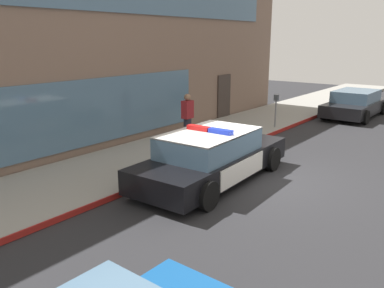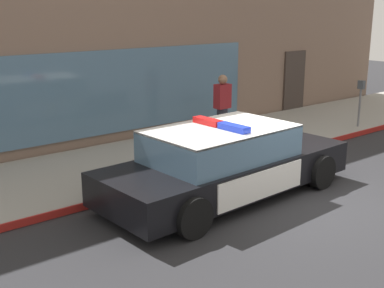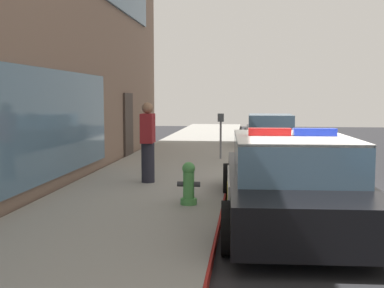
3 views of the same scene
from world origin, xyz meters
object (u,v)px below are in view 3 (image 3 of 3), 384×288
at_px(police_cruiser, 290,179).
at_px(parking_meter, 221,127).
at_px(car_down_street, 270,131).
at_px(fire_hydrant, 189,184).
at_px(pedestrian_on_sidewalk, 148,142).

relative_size(police_cruiser, parking_meter, 3.92).
bearing_deg(parking_meter, car_down_street, -18.42).
distance_m(fire_hydrant, parking_meter, 6.20).
height_order(pedestrian_on_sidewalk, parking_meter, pedestrian_on_sidewalk).
bearing_deg(police_cruiser, car_down_street, -3.68).
distance_m(pedestrian_on_sidewalk, parking_meter, 4.36).
relative_size(fire_hydrant, parking_meter, 0.54).
xyz_separation_m(car_down_street, parking_meter, (-5.11, 1.70, 0.45)).
height_order(car_down_street, parking_meter, parking_meter).
distance_m(police_cruiser, car_down_street, 11.69).
distance_m(police_cruiser, fire_hydrant, 1.71).
xyz_separation_m(car_down_street, pedestrian_on_sidewalk, (-9.26, 3.03, 0.38)).
height_order(police_cruiser, parking_meter, police_cruiser).
bearing_deg(police_cruiser, pedestrian_on_sidewalk, 46.35).
distance_m(car_down_street, pedestrian_on_sidewalk, 9.75).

